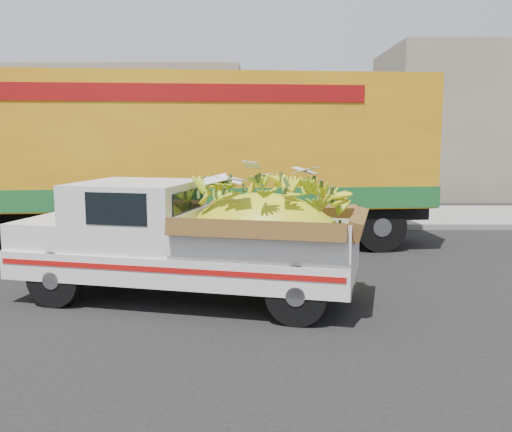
{
  "coord_description": "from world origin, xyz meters",
  "views": [
    {
      "loc": [
        1.67,
        -7.88,
        2.51
      ],
      "look_at": [
        1.64,
        0.95,
        1.25
      ],
      "focal_mm": 40.0,
      "sensor_mm": 36.0,
      "label": 1
    }
  ],
  "objects": [
    {
      "name": "semi_trailer",
      "position": [
        -0.43,
        4.83,
        2.12
      ],
      "size": [
        12.04,
        3.73,
        3.8
      ],
      "rotation": [
        0.0,
        0.0,
        0.1
      ],
      "color": "black",
      "rests_on": "ground"
    },
    {
      "name": "ground",
      "position": [
        0.0,
        0.0,
        0.0
      ],
      "size": [
        100.0,
        100.0,
        0.0
      ],
      "primitive_type": "plane",
      "color": "black",
      "rests_on": "ground"
    },
    {
      "name": "curb",
      "position": [
        0.0,
        7.28,
        0.07
      ],
      "size": [
        60.0,
        0.25,
        0.15
      ],
      "primitive_type": "cube",
      "color": "gray",
      "rests_on": "ground"
    },
    {
      "name": "pickup_truck",
      "position": [
        0.96,
        0.56,
        0.97
      ],
      "size": [
        5.42,
        2.99,
        1.8
      ],
      "rotation": [
        0.0,
        0.0,
        -0.23
      ],
      "color": "black",
      "rests_on": "ground"
    },
    {
      "name": "sidewalk",
      "position": [
        0.0,
        9.38,
        0.07
      ],
      "size": [
        60.0,
        4.0,
        0.14
      ],
      "primitive_type": "cube",
      "color": "gray",
      "rests_on": "ground"
    },
    {
      "name": "building_left",
      "position": [
        -8.0,
        15.28,
        2.5
      ],
      "size": [
        18.0,
        6.0,
        5.0
      ],
      "primitive_type": "cube",
      "color": "gray",
      "rests_on": "ground"
    }
  ]
}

